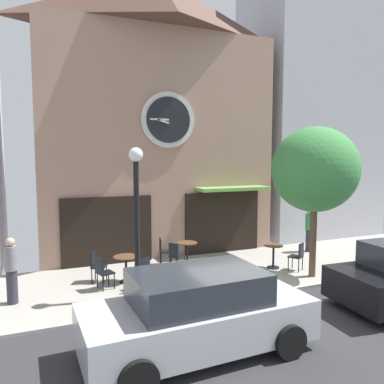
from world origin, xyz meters
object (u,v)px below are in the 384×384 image
object	(u,v)px
cafe_chair_outer	(103,271)
cafe_table_near_door	(126,264)
cafe_chair_right_end	(142,271)
pedestrian_grey	(11,270)
cafe_chair_left_end	(298,254)
parked_car_silver	(198,313)
pedestrian_green	(309,229)
cafe_chair_facing_wall	(163,249)
cafe_table_center_right	(273,253)
cafe_table_leftmost	(187,249)
street_tree	(315,170)
cafe_chair_by_entrance	(96,264)
street_lamp	(137,223)
cafe_chair_corner	(176,254)

from	to	relation	value
cafe_chair_outer	cafe_table_near_door	bearing A→B (deg)	25.71
cafe_chair_right_end	pedestrian_grey	bearing A→B (deg)	174.54
cafe_chair_left_end	pedestrian_grey	bearing A→B (deg)	176.55
cafe_chair_right_end	parked_car_silver	world-z (taller)	parked_car_silver
pedestrian_green	cafe_chair_facing_wall	bearing A→B (deg)	175.77
cafe_chair_right_end	pedestrian_green	distance (m)	7.23
cafe_table_center_right	cafe_chair_outer	size ratio (longest dim) A/B	0.85
cafe_table_leftmost	cafe_chair_outer	bearing A→B (deg)	-155.89
cafe_table_center_right	cafe_chair_outer	xyz separation A→B (m)	(-5.49, 0.11, 0.03)
street_tree	cafe_chair_right_end	xyz separation A→B (m)	(-5.11, 0.81, -2.73)
cafe_table_leftmost	parked_car_silver	xyz separation A→B (m)	(-1.94, -5.42, 0.24)
cafe_chair_right_end	cafe_chair_by_entrance	size ratio (longest dim) A/B	1.00
cafe_table_center_right	street_lamp	bearing A→B (deg)	-169.49
cafe_table_center_right	parked_car_silver	bearing A→B (deg)	-138.03
cafe_table_leftmost	cafe_chair_corner	xyz separation A→B (m)	(-0.60, -0.51, 0.00)
street_tree	cafe_chair_facing_wall	world-z (taller)	street_tree
cafe_chair_left_end	cafe_chair_corner	distance (m)	3.92
cafe_table_leftmost	pedestrian_green	world-z (taller)	pedestrian_green
cafe_chair_by_entrance	cafe_table_center_right	bearing A→B (deg)	-8.44
street_tree	cafe_table_center_right	xyz separation A→B (m)	(-0.61, 1.17, -2.75)
street_tree	pedestrian_grey	size ratio (longest dim) A/B	2.72
pedestrian_green	cafe_chair_by_entrance	bearing A→B (deg)	-176.58
cafe_chair_left_end	cafe_chair_by_entrance	xyz separation A→B (m)	(-6.13, 1.38, 0.00)
cafe_chair_outer	cafe_chair_by_entrance	xyz separation A→B (m)	(-0.07, 0.72, 0.00)
cafe_chair_left_end	cafe_chair_facing_wall	xyz separation A→B (m)	(-3.78, 2.28, 0.00)
cafe_chair_left_end	pedestrian_grey	distance (m)	8.33
cafe_chair_left_end	cafe_chair_facing_wall	distance (m)	4.42
street_tree	cafe_chair_outer	distance (m)	6.80
cafe_table_center_right	cafe_chair_by_entrance	size ratio (longest dim) A/B	0.85
pedestrian_grey	parked_car_silver	world-z (taller)	pedestrian_grey
cafe_chair_corner	cafe_table_leftmost	bearing A→B (deg)	40.31
cafe_chair_left_end	cafe_chair_corner	xyz separation A→B (m)	(-3.62, 1.50, 0.00)
cafe_table_center_right	pedestrian_green	xyz separation A→B (m)	(2.52, 1.31, 0.36)
cafe_table_leftmost	cafe_chair_facing_wall	xyz separation A→B (m)	(-0.76, 0.27, 0.00)
pedestrian_green	cafe_table_center_right	bearing A→B (deg)	-152.58
street_tree	pedestrian_grey	distance (m)	8.76
cafe_chair_outer	pedestrian_grey	xyz separation A→B (m)	(-2.25, -0.16, 0.33)
street_tree	cafe_table_near_door	bearing A→B (deg)	163.16
cafe_table_leftmost	pedestrian_grey	xyz separation A→B (m)	(-5.29, -1.52, 0.34)
cafe_chair_facing_wall	pedestrian_green	xyz separation A→B (m)	(5.74, -0.42, 0.33)
cafe_chair_right_end	pedestrian_grey	xyz separation A→B (m)	(-3.25, 0.31, 0.33)
cafe_chair_right_end	cafe_chair_by_entrance	world-z (taller)	same
street_tree	cafe_table_leftmost	size ratio (longest dim) A/B	6.00
cafe_chair_left_end	cafe_table_leftmost	bearing A→B (deg)	146.26
street_lamp	cafe_chair_corner	size ratio (longest dim) A/B	4.32
cafe_chair_facing_wall	cafe_chair_corner	bearing A→B (deg)	-78.47
pedestrian_green	cafe_chair_corner	bearing A→B (deg)	-176.37
street_lamp	pedestrian_green	distance (m)	7.70
cafe_table_center_right	parked_car_silver	size ratio (longest dim) A/B	0.18
street_tree	cafe_chair_right_end	distance (m)	5.85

